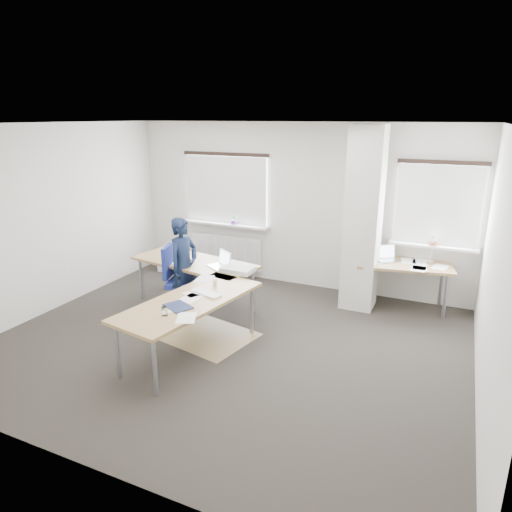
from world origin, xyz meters
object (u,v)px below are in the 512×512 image
at_px(task_chair, 181,293).
at_px(person, 184,266).
at_px(desk_main, 195,281).
at_px(desk_side, 405,266).

distance_m(task_chair, person, 0.46).
bearing_deg(task_chair, desk_main, -53.84).
relative_size(desk_side, person, 1.02).
height_order(desk_side, person, person).
height_order(desk_side, task_chair, desk_side).
height_order(desk_main, desk_side, desk_side).
xyz_separation_m(task_chair, person, (0.08, -0.02, 0.45)).
relative_size(desk_side, task_chair, 1.46).
bearing_deg(task_chair, desk_side, 10.76).
distance_m(desk_main, task_chair, 0.76).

